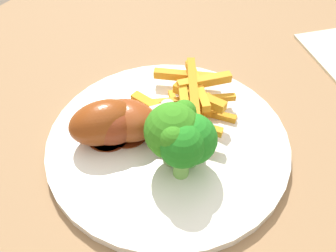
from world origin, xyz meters
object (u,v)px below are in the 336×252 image
object	(u,v)px
chicken_drumstick_extra	(112,125)
dining_table	(208,189)
chicken_drumstick_near	(107,122)
carrot_fries_pile	(189,100)
chicken_drumstick_far	(130,121)
dinner_plate	(168,141)
broccoli_floret_front	(174,131)
broccoli_floret_back	(184,145)
broccoli_floret_middle	(189,141)

from	to	relation	value
chicken_drumstick_extra	dining_table	bearing A→B (deg)	-144.91
dining_table	chicken_drumstick_near	size ratio (longest dim) A/B	8.26
carrot_fries_pile	chicken_drumstick_far	distance (m)	0.08
chicken_drumstick_near	dinner_plate	bearing A→B (deg)	-151.46
carrot_fries_pile	broccoli_floret_front	bearing A→B (deg)	106.27
dinner_plate	broccoli_floret_front	world-z (taller)	broccoli_floret_front
broccoli_floret_back	chicken_drumstick_far	bearing A→B (deg)	-13.65
dining_table	chicken_drumstick_near	xyz separation A→B (m)	(0.11, 0.07, 0.15)
broccoli_floret_front	broccoli_floret_back	bearing A→B (deg)	147.45
chicken_drumstick_extra	carrot_fries_pile	bearing A→B (deg)	-122.68
dining_table	broccoli_floret_middle	world-z (taller)	broccoli_floret_middle
broccoli_floret_front	chicken_drumstick_far	size ratio (longest dim) A/B	0.59
dinner_plate	chicken_drumstick_extra	size ratio (longest dim) A/B	2.20
broccoli_floret_front	chicken_drumstick_extra	xyz separation A→B (m)	(0.08, 0.01, -0.02)
dinner_plate	chicken_drumstick_near	bearing A→B (deg)	28.54
chicken_drumstick_extra	dinner_plate	bearing A→B (deg)	-149.42
dining_table	chicken_drumstick_extra	xyz separation A→B (m)	(0.10, 0.07, 0.15)
dinner_plate	broccoli_floret_back	bearing A→B (deg)	137.71
dinner_plate	broccoli_floret_middle	world-z (taller)	broccoli_floret_middle
chicken_drumstick_near	chicken_drumstick_extra	world-z (taller)	chicken_drumstick_near
chicken_drumstick_near	dining_table	bearing A→B (deg)	-146.20
carrot_fries_pile	chicken_drumstick_near	size ratio (longest dim) A/B	1.17
dining_table	broccoli_floret_middle	size ratio (longest dim) A/B	14.48
chicken_drumstick_far	carrot_fries_pile	bearing A→B (deg)	-120.41
dining_table	chicken_drumstick_far	size ratio (longest dim) A/B	7.48
chicken_drumstick_extra	broccoli_floret_middle	bearing A→B (deg)	-175.12
broccoli_floret_front	chicken_drumstick_near	size ratio (longest dim) A/B	0.66
chicken_drumstick_near	broccoli_floret_front	bearing A→B (deg)	-174.12
broccoli_floret_front	chicken_drumstick_extra	distance (m)	0.08
dining_table	carrot_fries_pile	size ratio (longest dim) A/B	7.06
dining_table	chicken_drumstick_far	distance (m)	0.18
broccoli_floret_front	carrot_fries_pile	distance (m)	0.08
dinner_plate	broccoli_floret_middle	distance (m)	0.07
dinner_plate	broccoli_floret_middle	bearing A→B (deg)	148.35
broccoli_floret_middle	broccoli_floret_back	distance (m)	0.01
chicken_drumstick_far	chicken_drumstick_extra	bearing A→B (deg)	48.80
broccoli_floret_back	carrot_fries_pile	distance (m)	0.10
dining_table	dinner_plate	world-z (taller)	dinner_plate
dinner_plate	chicken_drumstick_extra	bearing A→B (deg)	30.58
carrot_fries_pile	chicken_drumstick_far	xyz separation A→B (m)	(0.04, 0.07, 0.00)
chicken_drumstick_near	carrot_fries_pile	bearing A→B (deg)	-125.28
dining_table	broccoli_floret_front	size ratio (longest dim) A/B	12.61
broccoli_floret_back	chicken_drumstick_extra	xyz separation A→B (m)	(0.09, -0.00, -0.02)
dining_table	broccoli_floret_back	bearing A→B (deg)	85.02
dining_table	carrot_fries_pile	xyz separation A→B (m)	(0.05, -0.01, 0.14)
dining_table	dinner_plate	size ratio (longest dim) A/B	3.41
broccoli_floret_middle	chicken_drumstick_near	bearing A→B (deg)	5.01
dinner_plate	carrot_fries_pile	world-z (taller)	carrot_fries_pile
dinner_plate	carrot_fries_pile	distance (m)	0.06
chicken_drumstick_far	broccoli_floret_middle	bearing A→B (deg)	174.38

